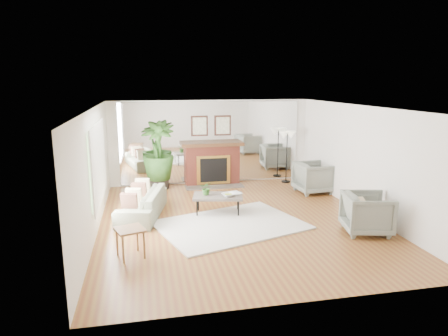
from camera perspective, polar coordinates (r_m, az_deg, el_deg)
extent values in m
plane|color=brown|center=(9.01, 1.95, -7.43)|extent=(7.00, 7.00, 0.00)
cube|color=white|center=(8.50, -17.99, -0.48)|extent=(0.02, 7.00, 2.50)
cube|color=white|center=(9.80, 19.27, 1.07)|extent=(0.02, 7.00, 2.50)
cube|color=white|center=(12.04, -1.88, 3.73)|extent=(6.00, 0.02, 2.50)
cube|color=silver|center=(12.02, -1.86, 3.71)|extent=(5.40, 0.04, 2.40)
cube|color=#B2E09E|center=(8.86, -17.57, 0.71)|extent=(0.04, 2.40, 1.50)
cube|color=maroon|center=(11.95, -1.69, 0.50)|extent=(1.60, 0.40, 1.20)
cube|color=gold|center=(11.78, -1.51, -0.28)|extent=(1.00, 0.04, 0.85)
cube|color=black|center=(11.76, -1.49, -0.30)|extent=(0.80, 0.04, 0.70)
cube|color=#5C5249|center=(11.75, -1.37, -2.64)|extent=(1.70, 0.55, 0.03)
cube|color=#4F2F19|center=(11.82, -1.69, 3.42)|extent=(1.85, 0.46, 0.10)
cube|color=#321A13|center=(11.86, -3.52, 6.02)|extent=(0.50, 0.04, 0.60)
cube|color=#321A13|center=(11.98, -0.19, 6.10)|extent=(0.50, 0.04, 0.60)
cube|color=silver|center=(8.68, 0.93, -8.11)|extent=(3.48, 2.93, 0.03)
cube|color=#5C5249|center=(9.30, -0.88, -4.05)|extent=(1.24, 0.88, 0.06)
cylinder|color=black|center=(9.16, -3.87, -5.82)|extent=(0.03, 0.03, 0.40)
cylinder|color=black|center=(9.14, 2.08, -5.83)|extent=(0.03, 0.03, 0.40)
cylinder|color=black|center=(9.61, -3.68, -4.95)|extent=(0.03, 0.03, 0.40)
cylinder|color=black|center=(9.59, 1.98, -4.96)|extent=(0.03, 0.03, 0.40)
imported|color=gray|center=(9.37, -11.60, -4.98)|extent=(1.24, 2.17, 0.60)
imported|color=gray|center=(11.35, 12.69, -1.33)|extent=(1.00, 0.98, 0.85)
imported|color=gray|center=(8.67, 19.77, -6.10)|extent=(1.08, 1.06, 0.83)
cube|color=#9A633D|center=(7.22, -13.31, -8.55)|extent=(0.59, 0.59, 0.04)
cylinder|color=#9A633D|center=(7.11, -14.21, -11.21)|extent=(0.04, 0.04, 0.50)
cylinder|color=#9A633D|center=(7.21, -11.33, -10.74)|extent=(0.04, 0.04, 0.50)
cylinder|color=#9A633D|center=(7.44, -15.02, -10.17)|extent=(0.04, 0.04, 0.50)
cylinder|color=#9A633D|center=(7.53, -12.26, -9.74)|extent=(0.04, 0.04, 0.50)
cylinder|color=black|center=(11.68, -9.26, -1.95)|extent=(0.56, 0.56, 0.40)
imported|color=#376525|center=(11.49, -9.41, 2.46)|extent=(1.14, 1.14, 1.66)
cylinder|color=black|center=(12.44, 8.82, -1.92)|extent=(0.27, 0.27, 0.04)
cylinder|color=black|center=(12.28, 8.93, 1.42)|extent=(0.03, 0.03, 1.52)
cone|color=silver|center=(12.13, 8.54, 4.70)|extent=(0.28, 0.28, 0.21)
cone|color=silver|center=(12.21, 9.54, 4.72)|extent=(0.28, 0.28, 0.21)
imported|color=#376525|center=(9.27, -2.50, -2.90)|extent=(0.35, 0.33, 0.32)
imported|color=#9A633D|center=(9.18, 0.62, -3.85)|extent=(0.37, 0.37, 0.07)
imported|color=#9A633D|center=(9.37, 0.99, -3.67)|extent=(0.31, 0.37, 0.02)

